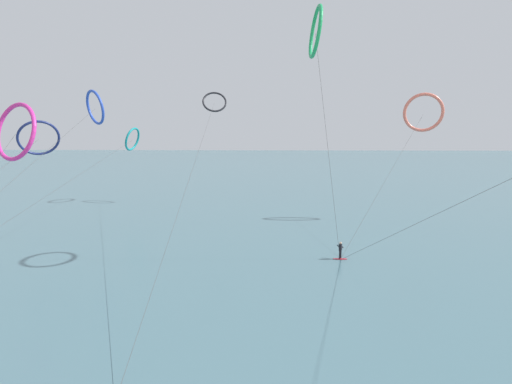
% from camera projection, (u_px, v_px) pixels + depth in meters
% --- Properties ---
extents(sea_water, '(400.00, 200.00, 0.08)m').
position_uv_depth(sea_water, '(264.00, 172.00, 113.11)').
color(sea_water, '#476B75').
rests_on(sea_water, ground).
extents(surfer_crimson, '(1.40, 0.72, 1.70)m').
position_uv_depth(surfer_crimson, '(340.00, 252.00, 38.52)').
color(surfer_crimson, red).
rests_on(surfer_crimson, ground).
extents(kite_teal, '(3.31, 54.38, 12.44)m').
position_uv_depth(kite_teal, '(132.00, 139.00, 67.13)').
color(kite_teal, teal).
rests_on(kite_teal, ground).
extents(kite_navy, '(5.25, 31.92, 13.34)m').
position_uv_depth(kite_navy, '(38.00, 138.00, 48.06)').
color(kite_navy, navy).
rests_on(kite_navy, ground).
extents(kite_coral, '(16.23, 18.83, 16.95)m').
position_uv_depth(kite_coral, '(423.00, 113.00, 53.32)').
color(kite_coral, '#EA7260').
rests_on(kite_coral, ground).
extents(kite_cobalt, '(4.20, 38.06, 17.40)m').
position_uv_depth(kite_cobalt, '(95.00, 108.00, 53.92)').
color(kite_cobalt, '#2647B7').
rests_on(kite_cobalt, ground).
extents(kite_magenta, '(7.43, 25.69, 14.82)m').
position_uv_depth(kite_magenta, '(15.00, 132.00, 37.15)').
color(kite_magenta, '#CC288E').
rests_on(kite_magenta, ground).
extents(kite_emerald, '(3.36, 4.61, 23.09)m').
position_uv_depth(kite_emerald, '(316.00, 32.00, 35.66)').
color(kite_emerald, '#199351').
rests_on(kite_emerald, ground).
extents(kite_charcoal, '(4.33, 52.05, 18.18)m').
position_uv_depth(kite_charcoal, '(214.00, 102.00, 65.35)').
color(kite_charcoal, black).
rests_on(kite_charcoal, ground).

